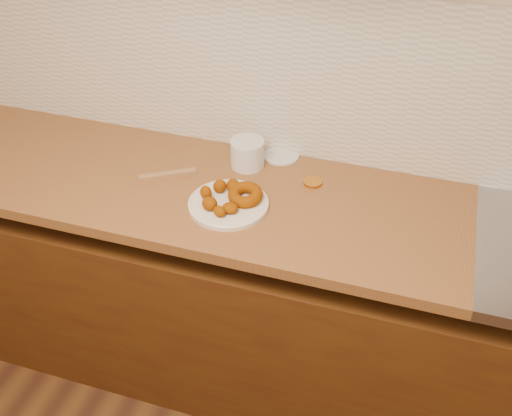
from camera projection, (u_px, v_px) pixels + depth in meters
The scene contains 11 objects.
wall_back at pixel (346, 38), 1.89m from camera, with size 4.00×0.02×2.70m, color beige.
base_cabinet at pixel (307, 316), 2.25m from camera, with size 3.60×0.60×0.77m, color #492B0D.
butcher_block at pixel (134, 178), 2.10m from camera, with size 2.30×0.62×0.04m, color olive.
backsplash at pixel (341, 83), 1.97m from camera, with size 3.60×0.02×0.60m, color silver.
donut_plate at pixel (228, 204), 1.93m from camera, with size 0.26×0.26×0.01m, color silver.
ring_donut at pixel (245, 195), 1.93m from camera, with size 0.11×0.11×0.04m, color #803B00.
fried_dough_chunks at pixel (220, 196), 1.92m from camera, with size 0.15×0.20×0.05m.
plastic_tub at pixel (247, 153), 2.10m from camera, with size 0.12×0.12×0.10m, color silver.
tub_lid at pixel (281, 155), 2.17m from camera, with size 0.13×0.13×0.01m, color silver.
brass_jar_lid at pixel (313, 182), 2.03m from camera, with size 0.06×0.06×0.01m, color #BE7723.
wooden_utensil at pixel (168, 175), 2.07m from camera, with size 0.20×0.02×0.02m, color olive.
Camera 1 is at (0.28, 0.18, 2.08)m, focal length 42.00 mm.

